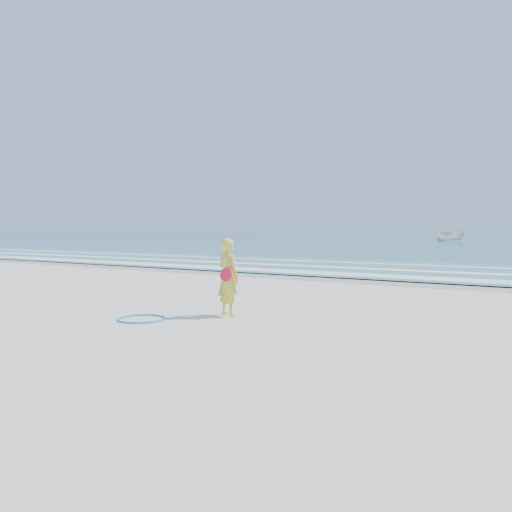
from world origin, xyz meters
The scene contains 9 objects.
ground centered at (0.00, 0.00, 0.00)m, with size 400.00×400.00×0.00m, color silver.
wet_sand centered at (0.00, 9.00, 0.00)m, with size 400.00×2.40×0.00m, color #B2A893.
shallow centered at (0.00, 14.00, 0.04)m, with size 400.00×10.00×0.01m, color #59B7AD.
foam_near centered at (0.00, 10.30, 0.05)m, with size 400.00×1.40×0.01m, color white.
foam_mid centered at (0.00, 13.20, 0.05)m, with size 400.00×0.90×0.01m, color white.
foam_far centered at (0.00, 16.50, 0.05)m, with size 400.00×0.60×0.01m, color white.
hoop centered at (0.88, -0.25, 0.02)m, with size 0.89×0.89×0.03m, color #0C86E9.
boat centered at (-7.68, 70.02, 0.87)m, with size 1.62×4.31×1.66m, color silver.
woman centered at (2.01, 0.98, 0.76)m, with size 0.64×0.52×1.52m.
Camera 1 is at (7.68, -6.89, 1.68)m, focal length 35.00 mm.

